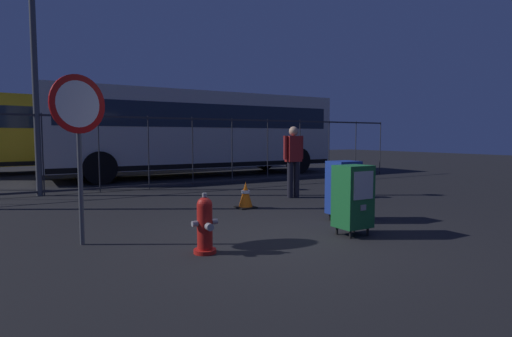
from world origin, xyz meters
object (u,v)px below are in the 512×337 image
at_px(bus_far, 82,130).
at_px(street_light_near_right, 33,22).
at_px(fire_hydrant, 205,225).
at_px(bus_near, 198,129).
at_px(traffic_cone, 246,195).
at_px(newspaper_box_secondary, 353,196).
at_px(newspaper_box_primary, 344,187).
at_px(pedestrian, 293,157).
at_px(stop_sign, 79,124).

distance_m(bus_far, street_light_near_right, 8.22).
xyz_separation_m(fire_hydrant, street_light_near_right, (-1.47, 6.58, 3.77)).
bearing_deg(bus_near, traffic_cone, -105.20).
height_order(bus_near, street_light_near_right, street_light_near_right).
bearing_deg(bus_far, newspaper_box_secondary, -88.78).
bearing_deg(bus_far, traffic_cone, -88.33).
bearing_deg(fire_hydrant, street_light_near_right, 102.61).
relative_size(newspaper_box_primary, bus_far, 0.10).
bearing_deg(newspaper_box_secondary, newspaper_box_primary, 54.62).
bearing_deg(newspaper_box_primary, street_light_near_right, 125.65).
bearing_deg(fire_hydrant, pedestrian, 41.25).
bearing_deg(newspaper_box_primary, bus_far, 99.43).
bearing_deg(pedestrian, newspaper_box_secondary, -112.63).
distance_m(fire_hydrant, bus_far, 14.24).
distance_m(newspaper_box_secondary, street_light_near_right, 8.53).
xyz_separation_m(traffic_cone, street_light_near_right, (-3.47, 4.05, 3.86)).
height_order(stop_sign, bus_near, bus_near).
xyz_separation_m(fire_hydrant, newspaper_box_secondary, (2.22, -0.24, 0.22)).
distance_m(newspaper_box_primary, stop_sign, 4.23).
bearing_deg(pedestrian, bus_far, 105.75).
relative_size(fire_hydrant, traffic_cone, 1.41).
xyz_separation_m(newspaper_box_primary, traffic_cone, (-0.82, 1.93, -0.31)).
bearing_deg(newspaper_box_primary, newspaper_box_secondary, -125.38).
height_order(pedestrian, bus_near, bus_near).
distance_m(newspaper_box_primary, bus_near, 9.08).
relative_size(newspaper_box_primary, bus_near, 0.10).
distance_m(traffic_cone, bus_near, 7.41).
bearing_deg(traffic_cone, street_light_near_right, 130.58).
height_order(newspaper_box_primary, newspaper_box_secondary, same).
distance_m(fire_hydrant, stop_sign, 2.12).
bearing_deg(fire_hydrant, traffic_cone, 51.81).
relative_size(fire_hydrant, newspaper_box_primary, 0.73).
height_order(newspaper_box_primary, bus_far, bus_far).
height_order(bus_far, street_light_near_right, street_light_near_right).
xyz_separation_m(stop_sign, street_light_near_right, (-0.23, 5.40, 2.52)).
relative_size(traffic_cone, bus_far, 0.05).
bearing_deg(newspaper_box_secondary, street_light_near_right, 118.42).
relative_size(pedestrian, traffic_cone, 3.15).
xyz_separation_m(newspaper_box_primary, stop_sign, (-4.06, 0.58, 1.03)).
relative_size(traffic_cone, street_light_near_right, 0.07).
distance_m(bus_near, street_light_near_right, 6.59).
xyz_separation_m(newspaper_box_primary, pedestrian, (0.84, 2.61, 0.38)).
distance_m(newspaper_box_secondary, pedestrian, 3.75).
bearing_deg(stop_sign, newspaper_box_secondary, -22.40).
bearing_deg(bus_far, bus_near, -59.54).
height_order(fire_hydrant, street_light_near_right, street_light_near_right).
bearing_deg(newspaper_box_primary, bus_near, 83.10).
bearing_deg(pedestrian, stop_sign, -157.56).
height_order(newspaper_box_primary, bus_near, bus_near).
height_order(newspaper_box_secondary, bus_near, bus_near).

